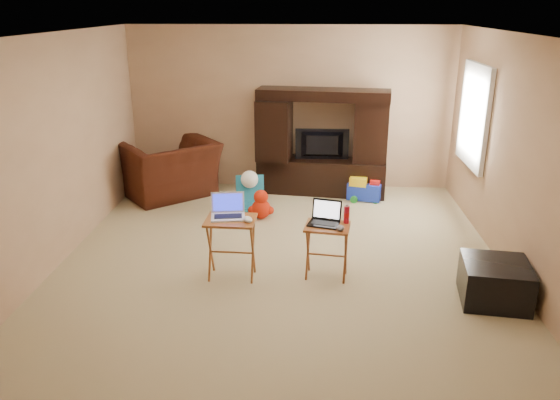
# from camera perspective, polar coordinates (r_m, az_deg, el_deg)

# --- Properties ---
(floor) EXTENTS (5.50, 5.50, 0.00)m
(floor) POSITION_cam_1_polar(r_m,az_deg,el_deg) (6.35, 0.10, -6.20)
(floor) COLOR beige
(floor) RESTS_ON ground
(ceiling) EXTENTS (5.50, 5.50, 0.00)m
(ceiling) POSITION_cam_1_polar(r_m,az_deg,el_deg) (5.71, 0.12, 16.97)
(ceiling) COLOR silver
(ceiling) RESTS_ON ground
(wall_back) EXTENTS (5.00, 0.00, 5.00)m
(wall_back) POSITION_cam_1_polar(r_m,az_deg,el_deg) (8.59, 1.10, 9.52)
(wall_back) COLOR tan
(wall_back) RESTS_ON ground
(wall_front) EXTENTS (5.00, 0.00, 5.00)m
(wall_front) POSITION_cam_1_polar(r_m,az_deg,el_deg) (3.34, -2.44, -7.56)
(wall_front) COLOR tan
(wall_front) RESTS_ON ground
(wall_left) EXTENTS (0.00, 5.50, 5.50)m
(wall_left) POSITION_cam_1_polar(r_m,az_deg,el_deg) (6.53, -22.44, 4.72)
(wall_left) COLOR tan
(wall_left) RESTS_ON ground
(wall_right) EXTENTS (0.00, 5.50, 5.50)m
(wall_right) POSITION_cam_1_polar(r_m,az_deg,el_deg) (6.30, 23.53, 4.05)
(wall_right) COLOR tan
(wall_right) RESTS_ON ground
(window_pane) EXTENTS (0.00, 1.20, 1.20)m
(window_pane) POSITION_cam_1_polar(r_m,az_deg,el_deg) (7.69, 19.76, 8.30)
(window_pane) COLOR white
(window_pane) RESTS_ON ground
(window_frame) EXTENTS (0.06, 1.14, 1.34)m
(window_frame) POSITION_cam_1_polar(r_m,az_deg,el_deg) (7.69, 19.61, 8.30)
(window_frame) COLOR white
(window_frame) RESTS_ON ground
(entertainment_center) EXTENTS (2.01, 0.73, 1.60)m
(entertainment_center) POSITION_cam_1_polar(r_m,az_deg,el_deg) (8.35, 4.42, 6.02)
(entertainment_center) COLOR black
(entertainment_center) RESTS_ON floor
(television) EXTENTS (0.82, 0.12, 0.47)m
(television) POSITION_cam_1_polar(r_m,az_deg,el_deg) (8.32, 4.42, 5.73)
(television) COLOR black
(television) RESTS_ON entertainment_center
(recliner) EXTENTS (1.73, 1.71, 0.84)m
(recliner) POSITION_cam_1_polar(r_m,az_deg,el_deg) (8.47, -11.51, 3.21)
(recliner) COLOR #431B0E
(recliner) RESTS_ON floor
(child_rocker) EXTENTS (0.45, 0.50, 0.53)m
(child_rocker) POSITION_cam_1_polar(r_m,az_deg,el_deg) (7.60, -3.28, 0.41)
(child_rocker) COLOR teal
(child_rocker) RESTS_ON floor
(plush_toy) EXTENTS (0.37, 0.31, 0.41)m
(plush_toy) POSITION_cam_1_polar(r_m,az_deg,el_deg) (7.46, -2.00, -0.42)
(plush_toy) COLOR red
(plush_toy) RESTS_ON floor
(push_toy) EXTENTS (0.57, 0.47, 0.37)m
(push_toy) POSITION_cam_1_polar(r_m,az_deg,el_deg) (8.25, 8.81, 1.22)
(push_toy) COLOR blue
(push_toy) RESTS_ON floor
(ottoman) EXTENTS (0.71, 0.71, 0.40)m
(ottoman) POSITION_cam_1_polar(r_m,az_deg,el_deg) (5.83, 21.53, -7.98)
(ottoman) COLOR black
(ottoman) RESTS_ON floor
(tray_table_left) EXTENTS (0.53, 0.43, 0.67)m
(tray_table_left) POSITION_cam_1_polar(r_m,az_deg,el_deg) (5.83, -5.09, -5.06)
(tray_table_left) COLOR #A45927
(tray_table_left) RESTS_ON floor
(tray_table_right) EXTENTS (0.51, 0.43, 0.60)m
(tray_table_right) POSITION_cam_1_polar(r_m,az_deg,el_deg) (5.85, 4.90, -5.39)
(tray_table_right) COLOR #A35827
(tray_table_right) RESTS_ON floor
(laptop_left) EXTENTS (0.39, 0.34, 0.24)m
(laptop_left) POSITION_cam_1_polar(r_m,az_deg,el_deg) (5.69, -5.48, -0.75)
(laptop_left) COLOR silver
(laptop_left) RESTS_ON tray_table_left
(laptop_right) EXTENTS (0.37, 0.34, 0.24)m
(laptop_right) POSITION_cam_1_polar(r_m,az_deg,el_deg) (5.70, 4.61, -1.47)
(laptop_right) COLOR black
(laptop_right) RESTS_ON tray_table_right
(mouse_left) EXTENTS (0.14, 0.16, 0.06)m
(mouse_left) POSITION_cam_1_polar(r_m,az_deg,el_deg) (5.60, -3.38, -2.04)
(mouse_left) COLOR white
(mouse_left) RESTS_ON tray_table_left
(mouse_right) EXTENTS (0.09, 0.13, 0.05)m
(mouse_right) POSITION_cam_1_polar(r_m,az_deg,el_deg) (5.61, 6.35, -2.92)
(mouse_right) COLOR #47464C
(mouse_right) RESTS_ON tray_table_right
(water_bottle) EXTENTS (0.06, 0.06, 0.18)m
(water_bottle) POSITION_cam_1_polar(r_m,az_deg,el_deg) (5.78, 6.97, -1.55)
(water_bottle) COLOR red
(water_bottle) RESTS_ON tray_table_right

